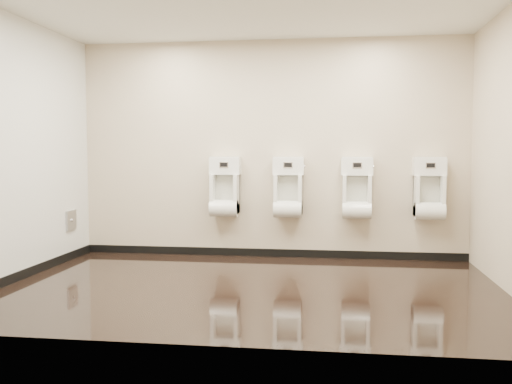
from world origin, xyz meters
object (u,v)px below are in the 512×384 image
(urinal_2, at_px, (357,192))
(urinal_3, at_px, (429,193))
(access_panel, at_px, (71,220))
(urinal_1, at_px, (288,192))
(urinal_0, at_px, (225,191))

(urinal_2, relative_size, urinal_3, 1.00)
(access_panel, relative_size, urinal_3, 0.33)
(urinal_1, relative_size, urinal_3, 1.00)
(urinal_0, bearing_deg, access_panel, -167.69)
(urinal_0, distance_m, urinal_2, 1.68)
(urinal_1, relative_size, urinal_2, 1.00)
(access_panel, height_order, urinal_0, urinal_0)
(access_panel, bearing_deg, urinal_3, 5.32)
(urinal_1, xyz_separation_m, urinal_3, (1.74, 0.00, 0.00))
(urinal_3, bearing_deg, urinal_0, 180.00)
(access_panel, relative_size, urinal_1, 0.33)
(urinal_0, bearing_deg, urinal_2, 0.00)
(urinal_0, xyz_separation_m, urinal_1, (0.82, 0.00, 0.00))
(urinal_1, bearing_deg, urinal_2, 0.00)
(urinal_1, bearing_deg, access_panel, -171.33)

